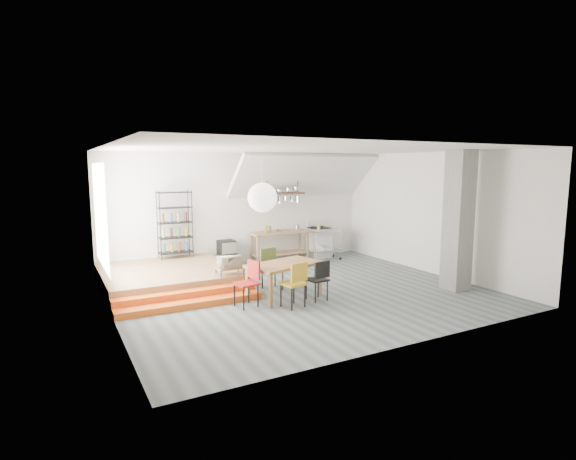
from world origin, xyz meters
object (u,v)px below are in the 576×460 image
stove (319,242)px  dining_table (284,267)px  rolling_cart (325,240)px  mini_fridge (227,254)px

stove → dining_table: stove is taller
rolling_cart → stove: bearing=80.7°
rolling_cart → mini_fridge: rolling_cart is taller
dining_table → rolling_cart: (2.90, 2.90, -0.07)m
rolling_cart → mini_fridge: bearing=173.5°
stove → rolling_cart: stove is taller
dining_table → rolling_cart: rolling_cart is taller
dining_table → mini_fridge: 3.41m
dining_table → mini_fridge: bearing=77.2°
dining_table → mini_fridge: mini_fridge is taller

